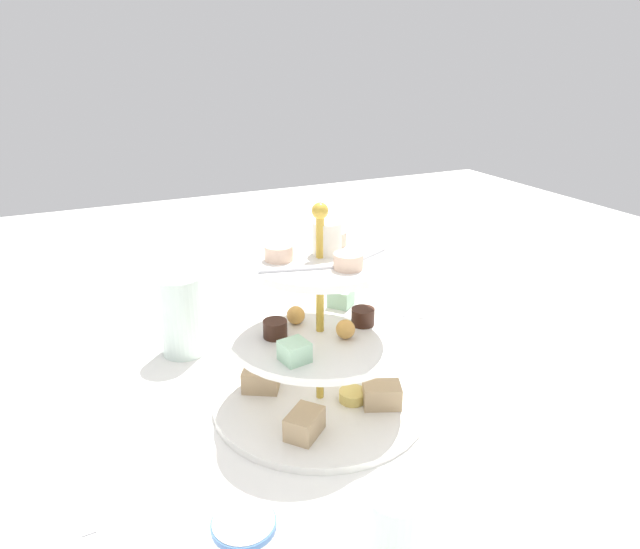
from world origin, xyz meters
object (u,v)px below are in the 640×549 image
object	(u,v)px
tiered_serving_stand	(320,349)
water_glass_short_left	(397,522)
butter_knife_left	(389,313)
butter_knife_right	(78,480)
water_glass_tall_right	(181,315)
teacup_with_saucer	(245,544)

from	to	relation	value
tiered_serving_stand	water_glass_short_left	distance (m)	0.26
butter_knife_left	butter_knife_right	distance (m)	0.58
tiered_serving_stand	water_glass_short_left	size ratio (longest dim) A/B	3.94
tiered_serving_stand	water_glass_tall_right	xyz separation A→B (m)	(-0.13, 0.22, -0.02)
water_glass_tall_right	tiered_serving_stand	bearing A→B (deg)	-58.47
water_glass_short_left	butter_knife_left	size ratio (longest dim) A/B	0.42
tiered_serving_stand	butter_knife_right	world-z (taller)	tiered_serving_stand
water_glass_tall_right	teacup_with_saucer	distance (m)	0.43
tiered_serving_stand	teacup_with_saucer	bearing A→B (deg)	-129.83
butter_knife_left	tiered_serving_stand	bearing A→B (deg)	80.28
teacup_with_saucer	butter_knife_right	size ratio (longest dim) A/B	0.53
tiered_serving_stand	butter_knife_left	world-z (taller)	tiered_serving_stand
water_glass_short_left	butter_knife_right	distance (m)	0.35
tiered_serving_stand	butter_knife_right	bearing A→B (deg)	-175.58
butter_knife_left	water_glass_short_left	bearing A→B (deg)	98.38
water_glass_tall_right	butter_knife_right	size ratio (longest dim) A/B	0.74
teacup_with_saucer	butter_knife_left	world-z (taller)	teacup_with_saucer
water_glass_short_left	butter_knife_left	bearing A→B (deg)	59.39
butter_knife_right	teacup_with_saucer	bearing A→B (deg)	32.91
teacup_with_saucer	butter_knife_right	bearing A→B (deg)	126.15
water_glass_short_left	butter_knife_left	distance (m)	0.53
butter_knife_left	teacup_with_saucer	bearing A→B (deg)	84.44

